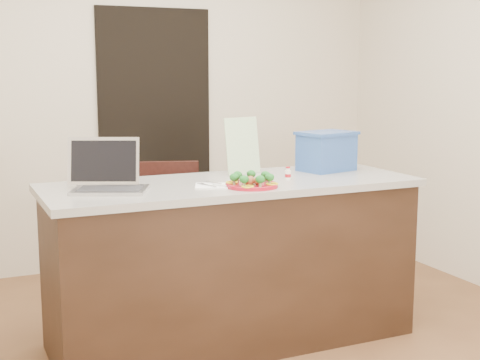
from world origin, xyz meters
name	(u,v)px	position (x,y,z in m)	size (l,w,h in m)	color
ground	(251,356)	(0.00, 0.00, 0.00)	(4.00, 4.00, 0.00)	brown
room_shell	(252,51)	(0.00, 0.00, 1.62)	(4.00, 4.00, 4.00)	white
doorway	(156,138)	(0.10, 1.98, 1.00)	(0.90, 0.02, 2.00)	black
island	(232,262)	(0.00, 0.25, 0.46)	(2.06, 0.76, 0.92)	black
plate	(252,185)	(0.02, 0.04, 0.93)	(0.28, 0.28, 0.02)	maroon
meatballs	(251,180)	(0.02, 0.04, 0.96)	(0.11, 0.11, 0.04)	brown
broccoli	(252,177)	(0.02, 0.04, 0.97)	(0.23, 0.23, 0.04)	#15501B
pepper_rings	(252,183)	(0.02, 0.04, 0.94)	(0.24, 0.24, 0.01)	yellow
napkin	(211,186)	(-0.17, 0.14, 0.92)	(0.17, 0.17, 0.01)	white
fork	(207,185)	(-0.19, 0.15, 0.93)	(0.04, 0.15, 0.00)	silver
knife	(218,185)	(-0.14, 0.12, 0.93)	(0.06, 0.20, 0.01)	silver
yogurt_bottle	(288,174)	(0.31, 0.18, 0.95)	(0.03, 0.03, 0.07)	white
laptop	(107,176)	(-0.69, 0.27, 0.99)	(0.44, 0.43, 0.26)	#B3B3B8
leaflet	(242,146)	(0.17, 0.48, 1.09)	(0.23, 0.00, 0.33)	white
blue_box	(327,151)	(0.68, 0.38, 1.04)	(0.38, 0.31, 0.24)	#294D95
chair	(173,225)	(-0.11, 0.96, 0.53)	(0.52, 0.53, 0.94)	black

